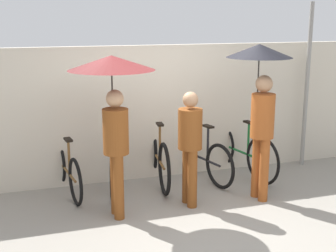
{
  "coord_description": "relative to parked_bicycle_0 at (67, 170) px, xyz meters",
  "views": [
    {
      "loc": [
        -1.99,
        -4.98,
        2.51
      ],
      "look_at": [
        0.0,
        1.07,
        1.0
      ],
      "focal_mm": 50.0,
      "sensor_mm": 36.0,
      "label": 1
    }
  ],
  "objects": [
    {
      "name": "pedestrian_leading",
      "position": [
        0.52,
        -0.93,
        1.28
      ],
      "size": [
        1.08,
        1.08,
        2.04
      ],
      "rotation": [
        0.0,
        0.0,
        0.01
      ],
      "color": "brown",
      "rests_on": "ground"
    },
    {
      "name": "parked_bicycle_0",
      "position": [
        0.0,
        0.0,
        0.0
      ],
      "size": [
        0.44,
        1.62,
        1.04
      ],
      "rotation": [
        0.0,
        0.0,
        1.69
      ],
      "color": "black",
      "rests_on": "ground"
    },
    {
      "name": "ground_plane",
      "position": [
        1.38,
        -1.55,
        -0.35
      ],
      "size": [
        30.0,
        30.0,
        0.0
      ],
      "primitive_type": "plane",
      "color": "gray"
    },
    {
      "name": "pedestrian_center",
      "position": [
        1.52,
        -0.96,
        0.55
      ],
      "size": [
        0.32,
        0.32,
        1.55
      ],
      "rotation": [
        0.0,
        0.0,
        0.05
      ],
      "color": "brown",
      "rests_on": "ground"
    },
    {
      "name": "parked_bicycle_1",
      "position": [
        0.69,
        0.03,
        0.0
      ],
      "size": [
        0.56,
        1.63,
        1.03
      ],
      "rotation": [
        0.0,
        0.0,
        1.33
      ],
      "color": "black",
      "rests_on": "ground"
    },
    {
      "name": "parked_bicycle_4",
      "position": [
        2.75,
        -0.02,
        0.04
      ],
      "size": [
        0.51,
        1.82,
        1.09
      ],
      "rotation": [
        0.0,
        0.0,
        1.76
      ],
      "color": "black",
      "rests_on": "ground"
    },
    {
      "name": "back_wall",
      "position": [
        1.38,
        0.32,
        0.69
      ],
      "size": [
        10.75,
        0.12,
        2.08
      ],
      "color": "beige",
      "rests_on": "ground"
    },
    {
      "name": "awning_pole",
      "position": [
        3.99,
        0.08,
        1.01
      ],
      "size": [
        0.07,
        0.07,
        2.73
      ],
      "color": "gray",
      "rests_on": "ground"
    },
    {
      "name": "pedestrian_trailing",
      "position": [
        2.52,
        -0.99,
        1.27
      ],
      "size": [
        0.89,
        0.89,
        2.14
      ],
      "rotation": [
        0.0,
        0.0,
        0.11
      ],
      "color": "#9E4C1E",
      "rests_on": "ground"
    },
    {
      "name": "parked_bicycle_2",
      "position": [
        1.38,
        0.03,
        0.05
      ],
      "size": [
        0.44,
        1.81,
        1.02
      ],
      "rotation": [
        0.0,
        0.0,
        1.45
      ],
      "color": "black",
      "rests_on": "ground"
    },
    {
      "name": "parked_bicycle_3",
      "position": [
        2.06,
        -0.04,
        0.01
      ],
      "size": [
        0.52,
        1.62,
        1.04
      ],
      "rotation": [
        0.0,
        0.0,
        1.79
      ],
      "color": "black",
      "rests_on": "ground"
    }
  ]
}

